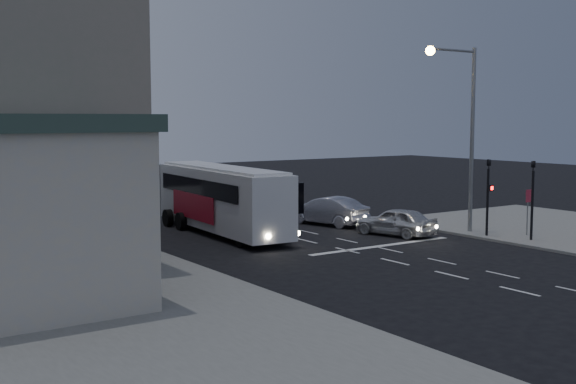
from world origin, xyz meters
TOP-DOWN VIEW (x-y plane):
  - ground at (0.00, 0.00)m, footprint 120.00×120.00m
  - sidewalk_far at (-13.00, 8.00)m, footprint 12.00×50.00m
  - road_markings at (1.29, 3.31)m, footprint 8.00×30.55m
  - tour_bus at (-2.24, 9.08)m, footprint 3.03×11.03m
  - car_suv at (4.50, 3.80)m, footprint 2.60×4.35m
  - car_sedan_a at (3.92, 8.55)m, footprint 2.73×4.85m
  - car_sedan_b at (3.74, 14.73)m, footprint 2.06×5.04m
  - traffic_signal_main at (7.60, 0.78)m, footprint 0.25×0.35m
  - traffic_signal_side at (8.30, -1.20)m, footprint 0.18×0.15m
  - regulatory_sign at (9.30, -0.24)m, footprint 0.45×0.12m
  - streetlight at (7.34, 2.20)m, footprint 3.32×0.44m
  - low_building_south at (-14.50, -0.50)m, footprint 7.40×5.40m
  - street_tree at (-8.21, 15.02)m, footprint 4.00×4.00m

SIDE VIEW (x-z plane):
  - ground at x=0.00m, z-range 0.00..0.00m
  - road_markings at x=1.29m, z-range 0.00..0.01m
  - sidewalk_far at x=-13.00m, z-range 0.00..0.12m
  - car_suv at x=4.50m, z-range 0.00..1.39m
  - car_sedan_b at x=3.74m, z-range 0.00..1.46m
  - car_sedan_a at x=3.92m, z-range 0.00..1.51m
  - regulatory_sign at x=9.30m, z-range 0.50..2.70m
  - tour_bus at x=-2.24m, z-range 0.14..3.48m
  - traffic_signal_main at x=7.60m, z-range 0.37..4.47m
  - traffic_signal_side at x=8.30m, z-range 0.37..4.47m
  - low_building_south at x=-14.50m, z-range 0.15..5.85m
  - street_tree at x=-8.21m, z-range 1.40..7.60m
  - streetlight at x=7.34m, z-range 1.23..10.23m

